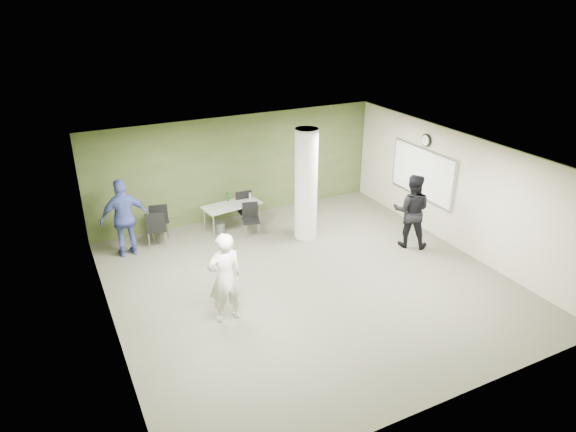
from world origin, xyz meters
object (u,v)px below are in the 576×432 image
folding_table (232,206)px  woman_white (225,278)px  man_black (411,211)px  chair_back_left (159,218)px  man_blue (125,218)px

folding_table → woman_white: bearing=-120.6°
folding_table → man_black: 4.50m
chair_back_left → man_blue: (-0.88, -0.54, 0.39)m
woman_white → man_black: bearing=-170.6°
man_blue → woman_white: bearing=107.1°
woman_white → man_blue: bearing=-72.4°
chair_back_left → man_black: man_black is taller
folding_table → man_black: bearing=-46.4°
woman_white → man_blue: (-1.17, 3.50, 0.03)m
man_black → man_blue: man_blue is taller
woman_white → man_blue: size_ratio=0.96×
chair_back_left → woman_white: 4.07m
woman_white → man_black: man_black is taller
folding_table → woman_white: 4.01m
chair_back_left → man_blue: 1.11m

